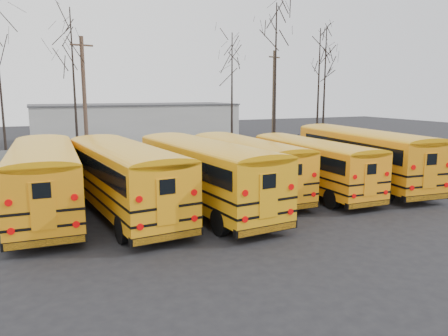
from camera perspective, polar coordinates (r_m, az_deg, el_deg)
name	(u,v)px	position (r m, az deg, el deg)	size (l,w,h in m)	color
ground	(250,213)	(20.13, 3.40, -5.90)	(120.00, 120.00, 0.00)	black
fence	(172,156)	(30.85, -6.86, 1.52)	(40.00, 0.04, 2.00)	gray
distant_building	(136,123)	(50.50, -11.45, 5.81)	(22.00, 8.00, 4.00)	#B0B0AB
bus_a	(44,174)	(20.78, -22.49, -0.69)	(3.15, 11.87, 3.29)	black
bus_b	(123,172)	(19.99, -13.07, -0.57)	(3.82, 11.97, 3.30)	black
bus_c	(204,169)	(20.36, -2.68, -0.11)	(3.83, 12.02, 3.31)	black
bus_d	(245,161)	(23.46, 2.82, 0.89)	(2.59, 11.02, 3.08)	black
bus_e	(311,161)	(24.35, 11.27, 0.91)	(2.58, 10.68, 2.98)	black
bus_f	(361,152)	(26.86, 17.43, 1.99)	(3.78, 12.26, 3.38)	black
utility_pole_left	(85,101)	(33.79, -17.74, 8.36)	(1.65, 0.55, 9.39)	#4F3A2D
utility_pole_right	(274,99)	(42.50, 6.51, 8.94)	(1.55, 0.80, 9.30)	#493A29
tree_2	(1,89)	(31.64, -27.15, 9.13)	(0.26, 0.26, 11.26)	black
tree_3	(74,89)	(33.57, -18.96, 9.69)	(0.26, 0.26, 11.29)	black
tree_4	(232,95)	(37.69, 1.04, 9.47)	(0.26, 0.26, 10.34)	black
tree_5	(275,82)	(37.20, 6.70, 11.12)	(0.26, 0.26, 12.57)	black
tree_6	(318,92)	(39.94, 12.21, 9.67)	(0.26, 0.26, 10.88)	black
tree_7	(324,89)	(43.11, 12.98, 10.00)	(0.26, 0.26, 11.41)	black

